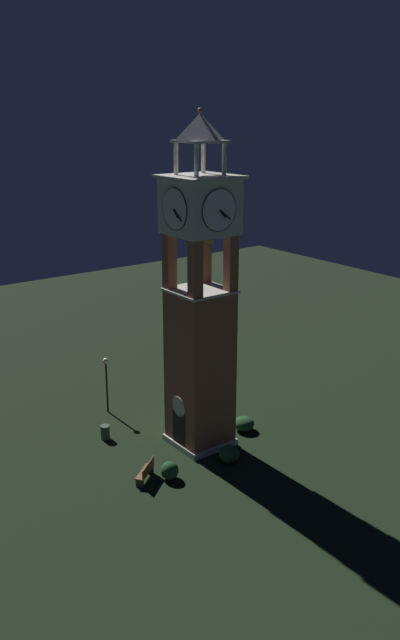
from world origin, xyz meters
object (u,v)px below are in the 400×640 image
at_px(lamp_post, 106,374).
at_px(clock_tower, 200,314).
at_px(trash_bin, 105,432).
at_px(park_bench, 146,471).

bearing_deg(lamp_post, clock_tower, 18.60).
distance_m(lamp_post, trash_bin, 4.04).
bearing_deg(clock_tower, lamp_post, -161.40).
bearing_deg(park_bench, lamp_post, 163.90).
xyz_separation_m(park_bench, lamp_post, (-8.00, 2.31, 1.98)).
bearing_deg(trash_bin, lamp_post, 148.51).
bearing_deg(lamp_post, trash_bin, -31.49).
bearing_deg(clock_tower, park_bench, -71.04).
relative_size(park_bench, trash_bin, 1.92).
relative_size(clock_tower, lamp_post, 5.03).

